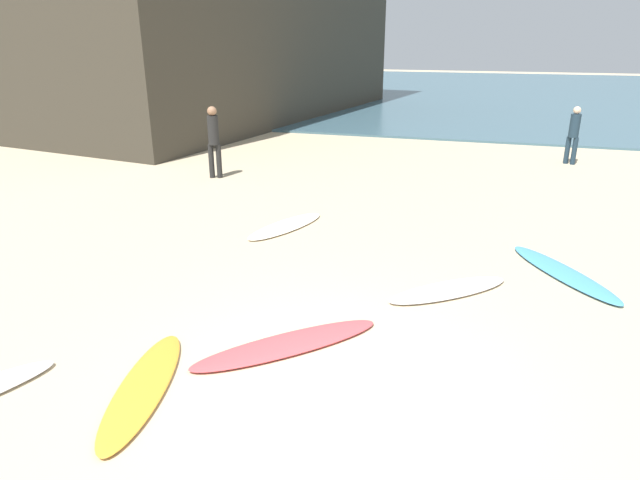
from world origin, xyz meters
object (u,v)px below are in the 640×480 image
at_px(surfboard_3, 286,226).
at_px(beachgoer_mid, 574,132).
at_px(surfboard_4, 563,273).
at_px(surfboard_0, 449,290).
at_px(beachgoer_near, 214,138).
at_px(surfboard_5, 143,387).
at_px(surfboard_2, 288,344).

xyz_separation_m(surfboard_3, beachgoer_mid, (5.87, 7.87, 0.88)).
height_order(surfboard_3, surfboard_4, surfboard_4).
height_order(surfboard_3, beachgoer_mid, beachgoer_mid).
bearing_deg(surfboard_0, surfboard_4, -96.43).
bearing_deg(beachgoer_near, surfboard_5, -83.30).
bearing_deg(surfboard_5, surfboard_3, -100.48).
height_order(surfboard_2, surfboard_5, surfboard_5).
relative_size(surfboard_0, surfboard_2, 0.83).
distance_m(surfboard_0, surfboard_3, 3.87).
distance_m(surfboard_2, surfboard_3, 4.43).
bearing_deg(surfboard_5, surfboard_0, -145.35).
xyz_separation_m(surfboard_5, beachgoer_near, (-3.65, 8.64, 1.01)).
xyz_separation_m(surfboard_3, surfboard_4, (4.95, -0.85, 0.01)).
bearing_deg(surfboard_5, beachgoer_near, -82.32).
xyz_separation_m(surfboard_2, surfboard_4, (3.35, 3.28, 0.01)).
bearing_deg(surfboard_4, surfboard_2, 10.20).
distance_m(surfboard_0, surfboard_4, 2.02).
distance_m(beachgoer_near, beachgoer_mid, 10.18).
bearing_deg(beachgoer_near, beachgoer_mid, 10.79).
xyz_separation_m(surfboard_0, beachgoer_near, (-6.50, 5.25, 1.00)).
bearing_deg(beachgoer_mid, surfboard_5, 94.74).
bearing_deg(beachgoer_mid, surfboard_4, 110.95).
height_order(surfboard_5, beachgoer_mid, beachgoer_mid).
bearing_deg(surfboard_5, surfboard_2, -147.51).
bearing_deg(surfboard_5, surfboard_4, -149.94).
xyz_separation_m(surfboard_2, beachgoer_mid, (4.27, 12.00, 0.88)).
bearing_deg(beachgoer_mid, surfboard_2, 97.38).
bearing_deg(surfboard_0, surfboard_3, 17.02).
bearing_deg(surfboard_3, beachgoer_near, -25.58).
relative_size(surfboard_4, beachgoer_mid, 1.45).
bearing_deg(surfboard_0, surfboard_2, 99.62).
height_order(beachgoer_near, beachgoer_mid, beachgoer_near).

